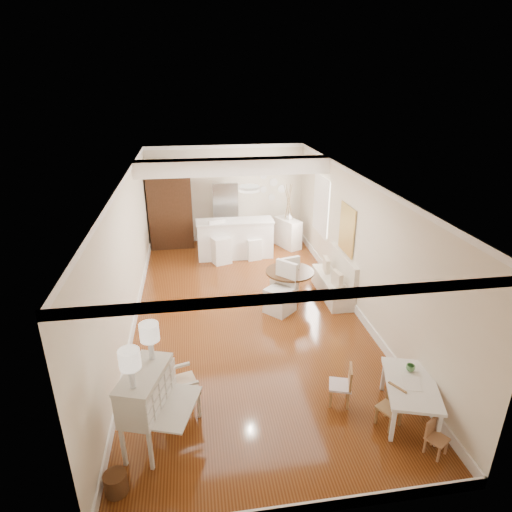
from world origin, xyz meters
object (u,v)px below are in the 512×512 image
object	(u,v)px
kids_chair_c	(437,438)
gustavian_armchair	(180,385)
bar_stool_left	(220,242)
kids_table	(409,399)
slip_chair_near	(280,289)
bar_stool_right	(253,243)
kids_chair_b	(340,385)
dining_table	(289,286)
sideboard	(288,233)
wicker_basket	(116,483)
kids_chair_a	(390,407)
secretary_bureau	(148,408)
pantry_cabinet	(170,208)
breakfast_counter	(235,239)
slip_chair_far	(284,275)
fridge	(238,213)

from	to	relation	value
kids_chair_c	gustavian_armchair	bearing A→B (deg)	127.68
kids_chair_c	bar_stool_left	distance (m)	7.05
kids_table	slip_chair_near	distance (m)	3.43
bar_stool_right	kids_chair_b	bearing A→B (deg)	-97.37
kids_chair_c	dining_table	size ratio (longest dim) A/B	0.49
kids_table	sideboard	world-z (taller)	sideboard
wicker_basket	kids_chair_b	world-z (taller)	kids_chair_b
kids_chair_a	kids_table	bearing A→B (deg)	80.41
gustavian_armchair	kids_table	distance (m)	3.26
wicker_basket	slip_chair_near	xyz separation A→B (m)	(2.74, 3.85, 0.39)
wicker_basket	kids_chair_b	xyz separation A→B (m)	(3.07, 1.05, 0.19)
secretary_bureau	pantry_cabinet	xyz separation A→B (m)	(0.10, 7.35, 0.58)
pantry_cabinet	slip_chair_near	bearing A→B (deg)	-61.39
kids_chair_c	breakfast_counter	distance (m)	7.26
gustavian_armchair	breakfast_counter	distance (m)	5.93
secretary_bureau	gustavian_armchair	size ratio (longest dim) A/B	1.22
slip_chair_far	bar_stool_right	distance (m)	2.24
bar_stool_left	wicker_basket	bearing A→B (deg)	-123.99
slip_chair_near	bar_stool_left	world-z (taller)	bar_stool_left
kids_chair_a	breakfast_counter	world-z (taller)	breakfast_counter
kids_chair_c	pantry_cabinet	xyz separation A→B (m)	(-3.54, 8.10, 0.90)
breakfast_counter	bar_stool_left	size ratio (longest dim) A/B	1.83
breakfast_counter	bar_stool_left	distance (m)	0.54
kids_table	kids_chair_a	world-z (taller)	kids_chair_a
kids_chair_c	breakfast_counter	xyz separation A→B (m)	(-1.84, 7.02, 0.26)
dining_table	pantry_cabinet	world-z (taller)	pantry_cabinet
dining_table	sideboard	distance (m)	3.26
secretary_bureau	kids_chair_a	xyz separation A→B (m)	(3.25, -0.18, -0.27)
breakfast_counter	bar_stool_right	bearing A→B (deg)	-24.98
dining_table	slip_chair_near	size ratio (longest dim) A/B	0.97
kids_chair_c	pantry_cabinet	distance (m)	8.88
bar_stool_right	sideboard	distance (m)	1.33
breakfast_counter	sideboard	bearing A→B (deg)	18.52
wicker_basket	kids_table	xyz separation A→B (m)	(3.95, 0.65, 0.15)
secretary_bureau	gustavian_armchair	world-z (taller)	secretary_bureau
fridge	slip_chair_near	bearing A→B (deg)	-84.62
breakfast_counter	slip_chair_far	bearing A→B (deg)	-71.00
kids_chair_c	secretary_bureau	bearing A→B (deg)	137.37
slip_chair_near	bar_stool_right	distance (m)	2.91
kids_chair_a	secretary_bureau	bearing A→B (deg)	-122.55
slip_chair_far	breakfast_counter	bearing A→B (deg)	-86.71
bar_stool_left	gustavian_armchair	bearing A→B (deg)	-119.72
kids_table	kids_chair_c	xyz separation A→B (m)	(0.04, -0.69, -0.03)
kids_table	slip_chair_far	bearing A→B (deg)	103.90
pantry_cabinet	kids_table	bearing A→B (deg)	-64.71
gustavian_armchair	sideboard	xyz separation A→B (m)	(2.98, 6.28, -0.05)
gustavian_armchair	dining_table	bearing A→B (deg)	-51.43
gustavian_armchair	breakfast_counter	world-z (taller)	breakfast_counter
kids_table	pantry_cabinet	bearing A→B (deg)	115.29
kids_chair_a	bar_stool_left	bearing A→B (deg)	167.60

